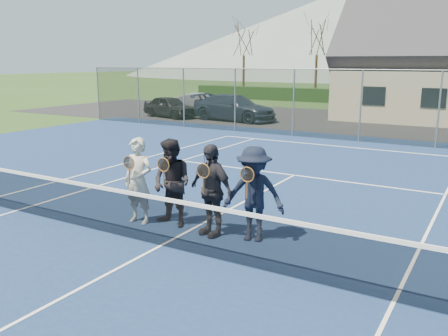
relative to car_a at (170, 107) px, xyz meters
The scene contains 17 objects.
ground 12.76m from the car_a, 14.97° to the left, with size 220.00×220.00×0.00m, color #284619.
court_surface 20.76m from the car_a, 53.61° to the right, with size 30.00×30.00×0.02m, color navy.
tarmac_carpark 8.96m from the car_a, 21.61° to the left, with size 40.00×12.00×0.01m, color black.
hedge_row 19.63m from the car_a, 51.16° to the left, with size 40.00×1.20×1.10m, color black.
hill_west 79.75m from the car_a, 99.21° to the left, with size 110.00×110.00×18.00m, color slate.
car_a is the anchor object (origin of this frame).
car_b 2.20m from the car_a, 59.46° to the left, with size 1.46×4.18×1.38m, color gray.
car_c 4.19m from the car_a, ahead, with size 2.07×5.10×1.48m, color #1A2334.
court_markings 20.76m from the car_a, 53.61° to the right, with size 11.03×23.83×0.01m.
tennis_net 20.75m from the car_a, 53.61° to the right, with size 11.68×0.08×1.10m.
perimeter_fence 12.75m from the car_a, 14.60° to the right, with size 30.07×0.07×3.02m.
tree_a 17.48m from the car_a, 102.76° to the left, with size 3.20×3.20×7.77m.
tree_b 17.40m from the car_a, 78.51° to the left, with size 3.20×3.20×7.77m.
player_a 19.40m from the car_a, 55.00° to the right, with size 0.68×0.52×1.80m.
player_b 19.64m from the car_a, 52.97° to the right, with size 0.94×0.77×1.80m.
player_c 20.27m from the car_a, 50.88° to the right, with size 1.13×0.67×1.80m.
player_d 20.69m from the car_a, 48.80° to the right, with size 1.29×0.93×1.80m.
Camera 1 is at (5.14, -6.44, 3.33)m, focal length 38.00 mm.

